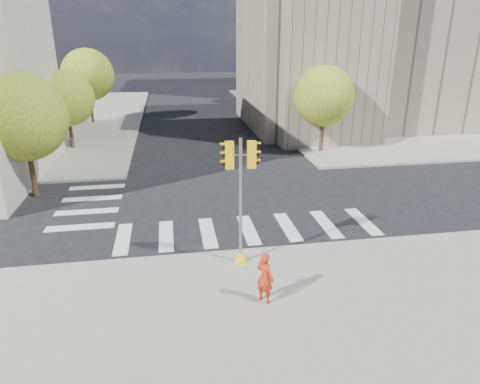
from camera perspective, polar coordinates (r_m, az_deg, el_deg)
name	(u,v)px	position (r m, az deg, el deg)	size (l,w,h in m)	color
ground	(243,212)	(20.79, 0.39, -2.70)	(160.00, 160.00, 0.00)	black
sidewalk_near	(319,381)	(11.73, 10.54, -23.54)	(30.00, 14.00, 0.15)	gray
sidewalk_far_right	(379,110)	(51.18, 17.99, 10.32)	(28.00, 40.00, 0.15)	gray
civic_building	(377,44)	(42.42, 17.85, 18.26)	(26.00, 16.00, 19.39)	gray
tree_lw_near	(23,118)	(24.27, -26.97, 8.84)	(4.40, 4.40, 6.41)	#382616
tree_lw_mid	(66,98)	(33.90, -22.17, 11.48)	(4.00, 4.00, 5.77)	#382616
tree_lw_far	(88,75)	(43.59, -19.66, 14.49)	(4.80, 4.80, 6.95)	#382616
tree_re_near	(324,96)	(31.07, 11.17, 12.43)	(4.20, 4.20, 6.16)	#382616
tree_re_mid	(281,76)	(42.42, 5.45, 15.15)	(4.60, 4.60, 6.66)	#382616
tree_re_far	(256,71)	(54.10, 2.09, 15.82)	(4.00, 4.00, 5.88)	#382616
lamp_near	(313,82)	(34.92, 9.71, 14.23)	(0.35, 0.18, 8.11)	black
lamp_far	(271,69)	(48.32, 4.18, 16.08)	(0.35, 0.18, 8.11)	black
traffic_signal	(241,211)	(15.25, 0.07, -2.53)	(1.07, 0.56, 4.84)	yellow
photographer	(265,278)	(13.62, 3.34, -11.32)	(0.62, 0.41, 1.70)	red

